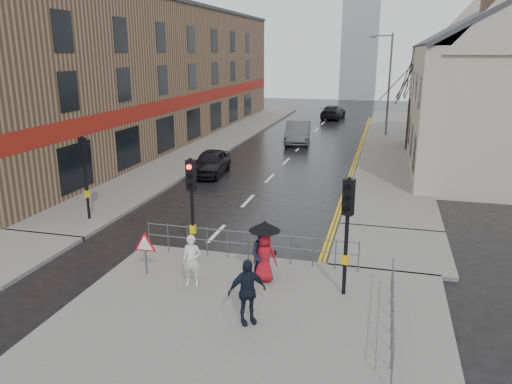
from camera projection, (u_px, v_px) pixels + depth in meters
The scene contains 24 objects.
ground at pixel (186, 265), 16.36m from camera, with size 120.00×120.00×0.00m, color black.
near_pavement at pixel (245, 331), 12.35m from camera, with size 10.00×9.00×0.14m, color #605E5B.
left_pavement at pixel (222, 139), 39.34m from camera, with size 4.00×44.00×0.14m, color #605E5B.
right_pavement at pixel (392, 142), 38.01m from camera, with size 4.00×40.00×0.14m, color #605E5B.
pavement_bridge_right at pixel (391, 248), 17.54m from camera, with size 4.00×4.20×0.14m, color #605E5B.
building_left_terrace at pixel (149, 75), 38.42m from camera, with size 8.00×42.00×10.00m, color #83644C.
building_right_cream at pixel (496, 87), 28.87m from camera, with size 9.00×16.40×10.10m.
church_tower at pixel (361, 35), 71.24m from camera, with size 5.00×5.00×18.00m, color #94979C.
traffic_signal_near_left at pixel (192, 192), 15.83m from camera, with size 0.28×0.27×3.40m.
traffic_signal_near_right at pixel (347, 216), 13.49m from camera, with size 0.34×0.33×3.40m.
traffic_signal_far_left at pixel (84, 163), 19.84m from camera, with size 0.34×0.33×3.40m.
guard_railing_front at pixel (248, 239), 16.21m from camera, with size 7.14×0.04×1.00m.
guard_railing_side at pixel (393, 306), 11.98m from camera, with size 0.04×4.54×1.00m.
warning_sign at pixel (145, 246), 15.15m from camera, with size 0.80×0.07×1.35m.
street_lamp at pixel (387, 78), 39.71m from camera, with size 1.83×0.25×8.00m.
tree_near at pixel (413, 76), 33.60m from camera, with size 2.40×2.40×6.58m.
tree_far at pixel (414, 81), 41.11m from camera, with size 2.40×2.40×5.64m.
pedestrian_a at pixel (192, 261), 14.45m from camera, with size 0.56×0.37×1.53m, color silver.
pedestrian_b at pixel (263, 255), 14.67m from camera, with size 0.81×0.63×1.67m, color black.
pedestrian_with_umbrella at pixel (265, 247), 14.63m from camera, with size 0.96×0.96×1.87m.
pedestrian_d at pixel (247, 292), 12.39m from camera, with size 1.00×0.42×1.71m, color black.
car_parked at pixel (211, 162), 28.19m from camera, with size 1.65×4.09×1.39m, color black.
car_mid at pixel (298, 132), 37.90m from camera, with size 1.75×5.03×1.66m, color #434548.
car_far at pixel (333, 112), 51.49m from camera, with size 1.96×4.82×1.40m, color black.
Camera 1 is at (6.07, -14.01, 6.75)m, focal length 35.00 mm.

